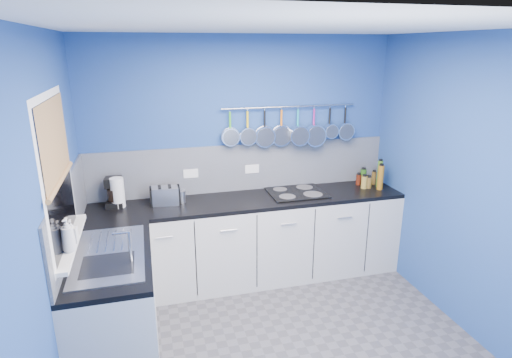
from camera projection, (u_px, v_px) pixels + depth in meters
name	position (u px, v px, depth m)	size (l,w,h in m)	color
floor	(286.00, 352.00, 3.47)	(3.20, 3.00, 0.02)	#47474C
ceiling	(294.00, 25.00, 2.71)	(3.20, 3.00, 0.02)	white
wall_back	(242.00, 158.00, 4.48)	(3.20, 0.02, 2.50)	navy
wall_front	(413.00, 341.00, 1.70)	(3.20, 0.02, 2.50)	navy
wall_left	(50.00, 232.00, 2.69)	(0.02, 3.00, 2.50)	navy
wall_right	(474.00, 190.00, 3.49)	(0.02, 3.00, 2.50)	navy
backsplash_back	(243.00, 168.00, 4.49)	(3.20, 0.02, 0.50)	gray
backsplash_left	(69.00, 212.00, 3.28)	(0.02, 1.80, 0.50)	gray
cabinet_run_back	(250.00, 241.00, 4.44)	(3.20, 0.60, 0.86)	beige
worktop_back	(249.00, 201.00, 4.31)	(3.20, 0.60, 0.04)	black
cabinet_run_left	(116.00, 309.00, 3.29)	(0.60, 1.20, 0.86)	beige
worktop_left	(110.00, 257.00, 3.16)	(0.60, 1.20, 0.04)	black
window_frame	(57.00, 173.00, 2.89)	(0.01, 1.00, 1.10)	white
window_glass	(58.00, 173.00, 2.89)	(0.01, 0.90, 1.00)	black
bamboo_blind	(55.00, 141.00, 2.83)	(0.01, 0.90, 0.55)	#9C8250
window_sill	(71.00, 242.00, 3.05)	(0.10, 0.98, 0.03)	white
sink_unit	(109.00, 254.00, 3.15)	(0.50, 0.95, 0.01)	silver
mixer_tap	(130.00, 246.00, 2.99)	(0.12, 0.08, 0.26)	silver
socket_left	(191.00, 174.00, 4.35)	(0.15, 0.01, 0.09)	white
socket_right	(252.00, 169.00, 4.51)	(0.15, 0.01, 0.09)	white
pot_rail	(290.00, 107.00, 4.39)	(0.02, 0.02, 1.45)	silver
soap_bottle_a	(68.00, 235.00, 2.84)	(0.09, 0.09, 0.24)	white
soap_bottle_b	(71.00, 231.00, 2.98)	(0.08, 0.08, 0.17)	white
paper_towel	(118.00, 193.00, 4.04)	(0.13, 0.13, 0.29)	white
coffee_maker	(114.00, 192.00, 4.06)	(0.16, 0.18, 0.28)	black
toaster	(165.00, 196.00, 4.14)	(0.27, 0.15, 0.17)	silver
canister	(181.00, 196.00, 4.19)	(0.08, 0.08, 0.12)	silver
hob	(296.00, 192.00, 4.48)	(0.58, 0.51, 0.01)	black
pan_0	(230.00, 128.00, 4.28)	(0.18, 0.06, 0.37)	silver
pan_1	(248.00, 127.00, 4.33)	(0.19, 0.07, 0.38)	silver
pan_2	(265.00, 128.00, 4.38)	(0.22, 0.06, 0.41)	silver
pan_3	(281.00, 127.00, 4.42)	(0.22, 0.05, 0.41)	silver
pan_4	(298.00, 126.00, 4.47)	(0.21, 0.12, 0.40)	silver
pan_5	(314.00, 126.00, 4.51)	(0.24, 0.11, 0.43)	silver
pan_6	(330.00, 122.00, 4.55)	(0.16, 0.10, 0.35)	silver
pan_7	(345.00, 122.00, 4.60)	(0.19, 0.08, 0.38)	silver
condiment_0	(374.00, 178.00, 4.73)	(0.05, 0.05, 0.14)	brown
condiment_1	(363.00, 177.00, 4.73)	(0.07, 0.07, 0.17)	#265919
condiment_2	(358.00, 180.00, 4.72)	(0.06, 0.06, 0.12)	#4C190C
condiment_3	(380.00, 174.00, 4.62)	(0.06, 0.06, 0.30)	#3F721E
condiment_4	(368.00, 182.00, 4.62)	(0.07, 0.07, 0.12)	brown
condiment_5	(364.00, 182.00, 4.60)	(0.06, 0.06, 0.14)	olive
condiment_6	(380.00, 178.00, 4.55)	(0.06, 0.06, 0.27)	#8C5914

